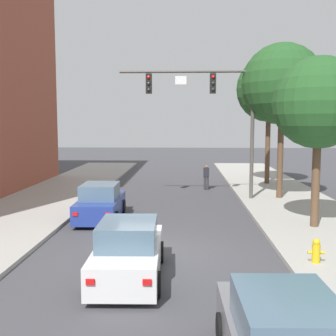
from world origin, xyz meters
TOP-DOWN VIEW (x-y plane):
  - ground_plane at (0.00, 0.00)m, footprint 120.00×120.00m
  - traffic_signal_mast at (2.53, 9.61)m, footprint 7.22×0.38m
  - car_lead_blue at (-2.71, 4.88)m, footprint 1.92×4.28m
  - car_following_white at (-0.54, -2.11)m, footprint 1.92×4.28m
  - pedestrian_crossing_road at (2.35, 13.43)m, footprint 0.36×0.22m
  - fire_hydrant at (4.83, -1.08)m, footprint 0.48×0.24m
  - street_tree_nearest at (6.13, 3.38)m, footprint 3.56×3.56m
  - street_tree_second at (6.18, 9.89)m, footprint 4.35×4.35m
  - street_tree_third at (6.58, 15.49)m, footprint 4.35×4.35m

SIDE VIEW (x-z plane):
  - ground_plane at x=0.00m, z-range 0.00..0.00m
  - fire_hydrant at x=4.83m, z-range 0.15..0.87m
  - car_lead_blue at x=-2.71m, z-range -0.08..1.52m
  - car_following_white at x=-0.54m, z-range -0.08..1.52m
  - pedestrian_crossing_road at x=2.35m, z-range 0.09..1.73m
  - street_tree_nearest at x=6.13m, z-range 1.67..8.31m
  - traffic_signal_mast at x=2.53m, z-range 1.62..9.12m
  - street_tree_second at x=6.18m, z-range 2.12..10.45m
  - street_tree_third at x=6.58m, z-range 2.21..10.71m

